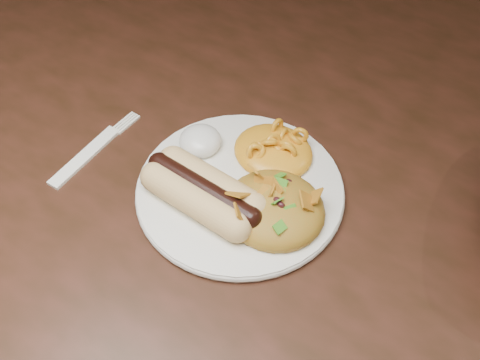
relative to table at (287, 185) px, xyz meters
The scene contains 7 objects.
table is the anchor object (origin of this frame).
plate 0.14m from the table, 88.57° to the right, with size 0.21×0.21×0.01m, color white.
hotdog 0.19m from the table, 95.96° to the right, with size 0.11×0.06×0.03m.
mac_and_cheese 0.13m from the table, 83.44° to the right, with size 0.09×0.08×0.03m, color yellow.
sour_cream 0.16m from the table, 127.65° to the right, with size 0.05×0.05×0.03m, color white.
taco_salad 0.17m from the table, 66.39° to the right, with size 0.10×0.10×0.04m.
fork 0.25m from the table, 135.03° to the right, with size 0.02×0.13×0.00m, color white.
Camera 1 is at (0.21, -0.40, 1.21)m, focal length 42.00 mm.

